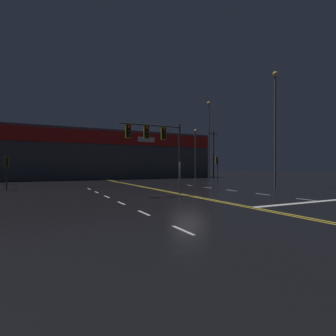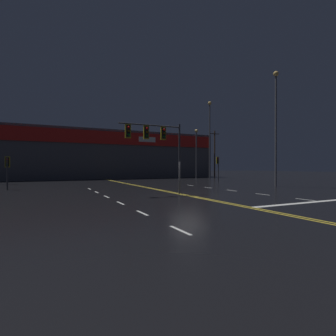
# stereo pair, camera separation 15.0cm
# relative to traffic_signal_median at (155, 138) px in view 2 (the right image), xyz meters

# --- Properties ---
(ground_plane) EXTENTS (200.00, 200.00, 0.00)m
(ground_plane) POSITION_rel_traffic_signal_median_xyz_m (2.10, -1.28, -4.25)
(ground_plane) COLOR black
(road_markings) EXTENTS (16.44, 60.00, 0.01)m
(road_markings) POSITION_rel_traffic_signal_median_xyz_m (3.24, -2.59, -4.24)
(road_markings) COLOR gold
(road_markings) RESTS_ON ground
(traffic_signal_median) EXTENTS (4.89, 0.36, 5.41)m
(traffic_signal_median) POSITION_rel_traffic_signal_median_xyz_m (0.00, 0.00, 0.00)
(traffic_signal_median) COLOR #38383D
(traffic_signal_median) RESTS_ON ground
(traffic_signal_corner_northwest) EXTENTS (0.42, 0.36, 3.04)m
(traffic_signal_corner_northwest) POSITION_rel_traffic_signal_median_xyz_m (-10.33, 10.01, -2.03)
(traffic_signal_corner_northwest) COLOR #38383D
(traffic_signal_corner_northwest) RESTS_ON ground
(traffic_signal_corner_northeast) EXTENTS (0.42, 0.36, 3.50)m
(traffic_signal_corner_northeast) POSITION_rel_traffic_signal_median_xyz_m (14.17, 11.29, -1.68)
(traffic_signal_corner_northeast) COLOR #38383D
(traffic_signal_corner_northeast) RESTS_ON ground
(streetlight_near_right) EXTENTS (0.56, 0.56, 12.40)m
(streetlight_near_right) POSITION_rel_traffic_signal_median_xyz_m (16.34, 16.34, 3.38)
(streetlight_near_right) COLOR #59595E
(streetlight_near_right) RESTS_ON ground
(streetlight_median_approach) EXTENTS (0.56, 0.56, 8.87)m
(streetlight_median_approach) POSITION_rel_traffic_signal_median_xyz_m (17.61, 22.30, 1.47)
(streetlight_median_approach) COLOR #59595E
(streetlight_median_approach) RESTS_ON ground
(streetlight_far_right) EXTENTS (0.56, 0.56, 12.26)m
(streetlight_far_right) POSITION_rel_traffic_signal_median_xyz_m (14.87, 2.13, 3.30)
(streetlight_far_right) COLOR #59595E
(streetlight_far_right) RESTS_ON ground
(building_backdrop) EXTENTS (42.71, 10.23, 8.50)m
(building_backdrop) POSITION_rel_traffic_signal_median_xyz_m (2.10, 31.15, 0.02)
(building_backdrop) COLOR #4C4C51
(building_backdrop) RESTS_ON ground
(utility_pole_row) EXTENTS (46.11, 0.26, 12.41)m
(utility_pole_row) POSITION_rel_traffic_signal_median_xyz_m (-1.47, 24.90, 1.48)
(utility_pole_row) COLOR #4C3828
(utility_pole_row) RESTS_ON ground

